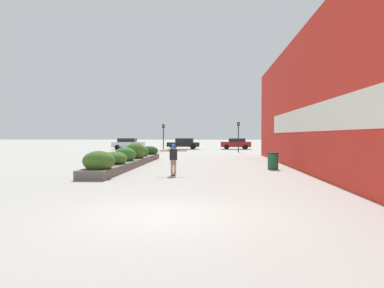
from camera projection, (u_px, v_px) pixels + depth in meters
ground_plane at (160, 215)px, 7.94m from camera, size 300.00×300.00×0.00m
building_wall_right at (316, 97)px, 15.92m from camera, size 0.67×32.35×7.34m
planter_box at (130, 158)px, 20.61m from camera, size 1.47×13.98×1.42m
skateboard at (173, 174)px, 15.96m from camera, size 0.28×0.71×0.09m
skateboarder at (173, 156)px, 15.94m from camera, size 1.29×0.24×1.38m
trash_bin at (273, 161)px, 18.76m from camera, size 0.60×0.60×0.92m
car_leftmost at (128, 144)px, 45.73m from camera, size 4.22×1.84×1.50m
car_center_left at (184, 143)px, 46.70m from camera, size 4.38×1.93×1.49m
car_center_right at (236, 143)px, 46.51m from camera, size 4.03×2.00×1.48m
car_rightmost at (294, 145)px, 42.57m from camera, size 4.05×1.91×1.37m
traffic_light_left at (163, 133)px, 40.16m from camera, size 0.28×0.30×3.19m
traffic_light_right at (238, 131)px, 38.68m from camera, size 0.28×0.30×3.40m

